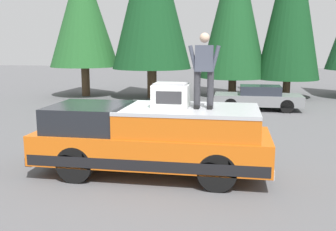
# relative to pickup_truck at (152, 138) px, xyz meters

# --- Properties ---
(ground_plane) EXTENTS (90.00, 90.00, 0.00)m
(ground_plane) POSITION_rel_pickup_truck_xyz_m (0.18, 0.48, -0.87)
(ground_plane) COLOR #565659
(pickup_truck) EXTENTS (2.01, 5.54, 1.65)m
(pickup_truck) POSITION_rel_pickup_truck_xyz_m (0.00, 0.00, 0.00)
(pickup_truck) COLOR orange
(pickup_truck) RESTS_ON ground
(compressor_unit) EXTENTS (0.65, 0.84, 0.56)m
(compressor_unit) POSITION_rel_pickup_truck_xyz_m (0.01, -0.45, 1.05)
(compressor_unit) COLOR silver
(compressor_unit) RESTS_ON pickup_truck
(person_on_truck_bed) EXTENTS (0.29, 0.72, 1.69)m
(person_on_truck_bed) POSITION_rel_pickup_truck_xyz_m (-0.08, -1.21, 1.68)
(person_on_truck_bed) COLOR #333338
(person_on_truck_bed) RESTS_ON pickup_truck
(parked_car_grey) EXTENTS (1.64, 4.10, 1.16)m
(parked_car_grey) POSITION_rel_pickup_truck_xyz_m (9.96, -3.06, -0.29)
(parked_car_grey) COLOR gray
(parked_car_grey) RESTS_ON ground
(conifer_center_left) EXTENTS (3.99, 3.99, 9.50)m
(conifer_center_left) POSITION_rel_pickup_truck_xyz_m (14.96, -1.79, 4.43)
(conifer_center_left) COLOR #4C3826
(conifer_center_left) RESTS_ON ground
(conifer_right) EXTENTS (4.08, 4.08, 8.25)m
(conifer_right) POSITION_rel_pickup_truck_xyz_m (13.41, 7.03, 4.13)
(conifer_right) COLOR #4C3826
(conifer_right) RESTS_ON ground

